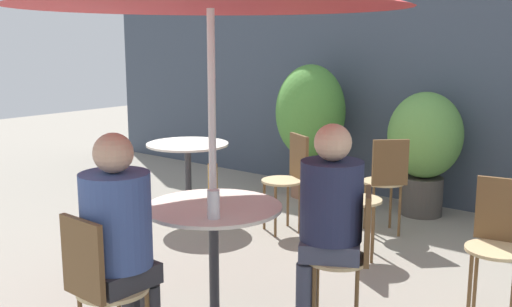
{
  "coord_description": "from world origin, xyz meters",
  "views": [
    {
      "loc": [
        2.16,
        -2.4,
        1.7
      ],
      "look_at": [
        -0.14,
        0.47,
        0.99
      ],
      "focal_mm": 42.0,
      "sensor_mm": 36.0,
      "label": 1
    }
  ],
  "objects_px": {
    "cafe_table_near": "(214,230)",
    "bistro_chair_1": "(352,248)",
    "bistro_chair_4": "(499,235)",
    "cafe_table_far": "(188,160)",
    "seated_person_0": "(119,233)",
    "potted_plant_1": "(425,143)",
    "beer_glass_0": "(213,204)",
    "bistro_chair_3": "(386,176)",
    "bistro_chair_5": "(348,191)",
    "potted_plant_0": "(310,119)",
    "beer_glass_1": "(213,179)",
    "seated_person_1": "(328,212)",
    "bistro_chair_0": "(98,281)",
    "bistro_chair_2": "(290,172)"
  },
  "relations": [
    {
      "from": "cafe_table_near",
      "to": "bistro_chair_1",
      "type": "relative_size",
      "value": 0.93
    },
    {
      "from": "bistro_chair_4",
      "to": "cafe_table_far",
      "type": "bearing_deg",
      "value": 164.45
    },
    {
      "from": "cafe_table_near",
      "to": "bistro_chair_4",
      "type": "xyz_separation_m",
      "value": [
        1.29,
        1.14,
        -0.06
      ]
    },
    {
      "from": "seated_person_0",
      "to": "cafe_table_near",
      "type": "bearing_deg",
      "value": -90.0
    },
    {
      "from": "cafe_table_far",
      "to": "potted_plant_1",
      "type": "distance_m",
      "value": 2.27
    },
    {
      "from": "cafe_table_far",
      "to": "bistro_chair_4",
      "type": "relative_size",
      "value": 0.88
    },
    {
      "from": "cafe_table_near",
      "to": "potted_plant_1",
      "type": "relative_size",
      "value": 0.67
    },
    {
      "from": "cafe_table_far",
      "to": "bistro_chair_4",
      "type": "distance_m",
      "value": 2.93
    },
    {
      "from": "beer_glass_0",
      "to": "bistro_chair_3",
      "type": "bearing_deg",
      "value": 93.21
    },
    {
      "from": "bistro_chair_5",
      "to": "potted_plant_0",
      "type": "distance_m",
      "value": 1.87
    },
    {
      "from": "cafe_table_near",
      "to": "potted_plant_1",
      "type": "distance_m",
      "value": 2.96
    },
    {
      "from": "beer_glass_0",
      "to": "beer_glass_1",
      "type": "height_order",
      "value": "beer_glass_1"
    },
    {
      "from": "bistro_chair_3",
      "to": "seated_person_1",
      "type": "height_order",
      "value": "seated_person_1"
    },
    {
      "from": "bistro_chair_5",
      "to": "seated_person_1",
      "type": "distance_m",
      "value": 1.32
    },
    {
      "from": "bistro_chair_3",
      "to": "bistro_chair_4",
      "type": "xyz_separation_m",
      "value": [
        1.25,
        -1.0,
        0.0
      ]
    },
    {
      "from": "bistro_chair_4",
      "to": "seated_person_0",
      "type": "height_order",
      "value": "seated_person_0"
    },
    {
      "from": "bistro_chair_5",
      "to": "potted_plant_0",
      "type": "xyz_separation_m",
      "value": [
        -1.26,
        1.35,
        0.31
      ]
    },
    {
      "from": "cafe_table_near",
      "to": "beer_glass_1",
      "type": "bearing_deg",
      "value": 133.2
    },
    {
      "from": "beer_glass_0",
      "to": "potted_plant_1",
      "type": "height_order",
      "value": "potted_plant_1"
    },
    {
      "from": "bistro_chair_0",
      "to": "potted_plant_0",
      "type": "relative_size",
      "value": 0.61
    },
    {
      "from": "potted_plant_1",
      "to": "potted_plant_0",
      "type": "bearing_deg",
      "value": -175.42
    },
    {
      "from": "bistro_chair_3",
      "to": "beer_glass_0",
      "type": "bearing_deg",
      "value": 48.09
    },
    {
      "from": "bistro_chair_2",
      "to": "seated_person_0",
      "type": "distance_m",
      "value": 2.52
    },
    {
      "from": "beer_glass_1",
      "to": "potted_plant_0",
      "type": "bearing_deg",
      "value": 111.42
    },
    {
      "from": "bistro_chair_2",
      "to": "potted_plant_0",
      "type": "distance_m",
      "value": 1.26
    },
    {
      "from": "seated_person_1",
      "to": "beer_glass_1",
      "type": "xyz_separation_m",
      "value": [
        -0.76,
        -0.13,
        0.1
      ]
    },
    {
      "from": "seated_person_0",
      "to": "potted_plant_0",
      "type": "bearing_deg",
      "value": -69.56
    },
    {
      "from": "cafe_table_near",
      "to": "potted_plant_1",
      "type": "height_order",
      "value": "potted_plant_1"
    },
    {
      "from": "bistro_chair_2",
      "to": "beer_glass_1",
      "type": "height_order",
      "value": "beer_glass_1"
    },
    {
      "from": "bistro_chair_1",
      "to": "beer_glass_1",
      "type": "height_order",
      "value": "beer_glass_1"
    },
    {
      "from": "bistro_chair_1",
      "to": "potted_plant_0",
      "type": "xyz_separation_m",
      "value": [
        -1.93,
        2.47,
        0.31
      ]
    },
    {
      "from": "cafe_table_far",
      "to": "beer_glass_1",
      "type": "relative_size",
      "value": 3.88
    },
    {
      "from": "bistro_chair_2",
      "to": "potted_plant_0",
      "type": "relative_size",
      "value": 0.61
    },
    {
      "from": "seated_person_0",
      "to": "potted_plant_1",
      "type": "relative_size",
      "value": 1.04
    },
    {
      "from": "bistro_chair_1",
      "to": "beer_glass_1",
      "type": "bearing_deg",
      "value": -105.7
    },
    {
      "from": "seated_person_0",
      "to": "seated_person_1",
      "type": "xyz_separation_m",
      "value": [
        0.61,
        0.99,
        -0.01
      ]
    },
    {
      "from": "bistro_chair_0",
      "to": "beer_glass_1",
      "type": "height_order",
      "value": "beer_glass_1"
    },
    {
      "from": "potted_plant_0",
      "to": "beer_glass_0",
      "type": "bearing_deg",
      "value": -65.34
    },
    {
      "from": "seated_person_0",
      "to": "bistro_chair_3",
      "type": "bearing_deg",
      "value": -89.65
    },
    {
      "from": "beer_glass_0",
      "to": "potted_plant_0",
      "type": "height_order",
      "value": "potted_plant_0"
    },
    {
      "from": "cafe_table_near",
      "to": "potted_plant_0",
      "type": "relative_size",
      "value": 0.56
    },
    {
      "from": "bistro_chair_1",
      "to": "beer_glass_1",
      "type": "distance_m",
      "value": 0.96
    },
    {
      "from": "seated_person_1",
      "to": "beer_glass_0",
      "type": "distance_m",
      "value": 0.66
    },
    {
      "from": "bistro_chair_5",
      "to": "bistro_chair_1",
      "type": "bearing_deg",
      "value": -175.17
    },
    {
      "from": "bistro_chair_1",
      "to": "cafe_table_near",
      "type": "bearing_deg",
      "value": -90.0
    },
    {
      "from": "cafe_table_far",
      "to": "seated_person_1",
      "type": "relative_size",
      "value": 0.62
    },
    {
      "from": "cafe_table_far",
      "to": "beer_glass_0",
      "type": "xyz_separation_m",
      "value": [
        1.8,
        -1.59,
        0.24
      ]
    },
    {
      "from": "bistro_chair_2",
      "to": "bistro_chair_3",
      "type": "distance_m",
      "value": 0.83
    },
    {
      "from": "bistro_chair_1",
      "to": "bistro_chair_3",
      "type": "relative_size",
      "value": 1.0
    },
    {
      "from": "cafe_table_near",
      "to": "bistro_chair_5",
      "type": "height_order",
      "value": "bistro_chair_5"
    }
  ]
}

